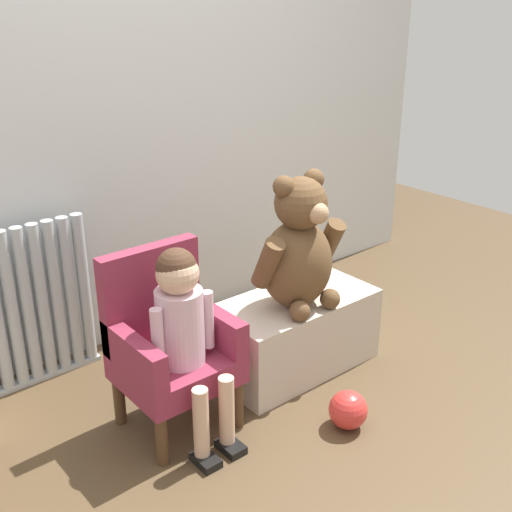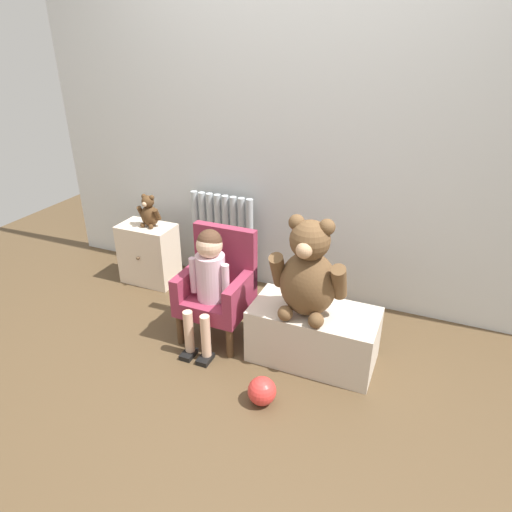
# 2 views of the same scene
# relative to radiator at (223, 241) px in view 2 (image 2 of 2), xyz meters

# --- Properties ---
(ground_plane) EXTENTS (6.00, 6.00, 0.00)m
(ground_plane) POSITION_rel_radiator_xyz_m (0.51, -1.07, -0.34)
(ground_plane) COLOR #4E3B26
(back_wall) EXTENTS (3.80, 0.05, 2.40)m
(back_wall) POSITION_rel_radiator_xyz_m (0.51, 0.12, 0.86)
(back_wall) COLOR silver
(back_wall) RESTS_ON ground_plane
(radiator) EXTENTS (0.50, 0.05, 0.69)m
(radiator) POSITION_rel_radiator_xyz_m (0.00, 0.00, 0.00)
(radiator) COLOR #A3ACB0
(radiator) RESTS_ON ground_plane
(small_dresser) EXTENTS (0.40, 0.27, 0.45)m
(small_dresser) POSITION_rel_radiator_xyz_m (-0.52, -0.20, -0.12)
(small_dresser) COLOR beige
(small_dresser) RESTS_ON ground_plane
(child_armchair) EXTENTS (0.40, 0.37, 0.68)m
(child_armchair) POSITION_rel_radiator_xyz_m (0.27, -0.59, -0.01)
(child_armchair) COLOR maroon
(child_armchair) RESTS_ON ground_plane
(child_figure) EXTENTS (0.25, 0.35, 0.73)m
(child_figure) POSITION_rel_radiator_xyz_m (0.27, -0.69, 0.13)
(child_figure) COLOR beige
(child_figure) RESTS_ON ground_plane
(low_bench) EXTENTS (0.70, 0.36, 0.33)m
(low_bench) POSITION_rel_radiator_xyz_m (0.88, -0.61, -0.18)
(low_bench) COLOR beige
(low_bench) RESTS_ON ground_plane
(large_teddy_bear) EXTENTS (0.41, 0.29, 0.56)m
(large_teddy_bear) POSITION_rel_radiator_xyz_m (0.84, -0.66, 0.23)
(large_teddy_bear) COLOR brown
(large_teddy_bear) RESTS_ON low_bench
(small_teddy_bear) EXTENTS (0.17, 0.12, 0.24)m
(small_teddy_bear) POSITION_rel_radiator_xyz_m (-0.48, -0.19, 0.21)
(small_teddy_bear) COLOR #492F19
(small_teddy_bear) RESTS_ON small_dresser
(toy_ball) EXTENTS (0.15, 0.15, 0.15)m
(toy_ball) POSITION_rel_radiator_xyz_m (0.75, -1.05, -0.27)
(toy_ball) COLOR red
(toy_ball) RESTS_ON ground_plane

